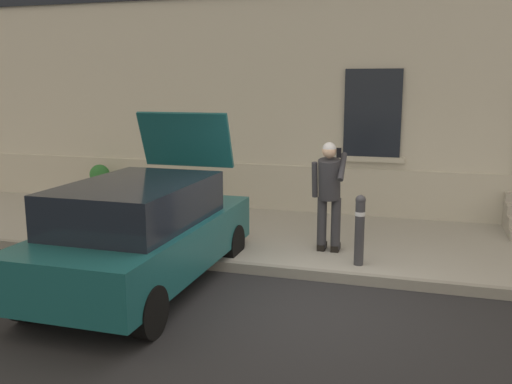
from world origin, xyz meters
TOP-DOWN VIEW (x-y plane):
  - ground_plane at (0.00, 0.00)m, footprint 80.00×80.00m
  - sidewalk at (0.00, 2.80)m, footprint 24.00×3.60m
  - curb_edge at (0.00, 0.94)m, footprint 24.00×0.12m
  - building_facade at (0.01, 5.29)m, footprint 24.00×1.52m
  - hatchback_car_teal at (-2.14, -0.05)m, footprint 1.79×4.07m
  - bollard_near_person at (0.61, 1.35)m, footprint 0.15×0.15m
  - person_on_phone at (0.07, 1.87)m, footprint 0.51×0.50m
  - planter_terracotta at (-5.41, 4.10)m, footprint 0.44×0.44m
  - planter_olive at (-3.58, 3.93)m, footprint 0.44×0.44m

SIDE VIEW (x-z plane):
  - ground_plane at x=0.00m, z-range 0.00..0.00m
  - sidewalk at x=0.00m, z-range 0.00..0.15m
  - curb_edge at x=0.00m, z-range 0.00..0.15m
  - planter_terracotta at x=-5.41m, z-range 0.18..1.04m
  - planter_olive at x=-3.58m, z-range 0.18..1.04m
  - bollard_near_person at x=0.61m, z-range 0.19..1.24m
  - hatchback_car_teal at x=-2.14m, z-range -0.37..1.97m
  - person_on_phone at x=0.07m, z-range 0.28..2.02m
  - building_facade at x=0.01m, z-range -0.02..7.48m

